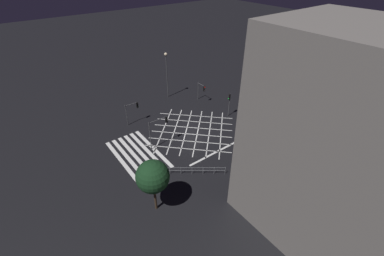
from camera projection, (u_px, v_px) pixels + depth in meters
ground_plane at (192, 131)px, 37.91m from camera, size 200.00×200.00×0.00m
road_markings at (165, 144)px, 35.20m from camera, size 14.48×18.62×0.01m
traffic_light_nw_main at (202, 89)px, 44.25m from camera, size 1.96×0.36×3.26m
traffic_light_median_south at (159, 126)px, 33.29m from camera, size 0.36×2.86×4.29m
traffic_light_ne_cross at (265, 121)px, 35.22m from camera, size 0.36×0.39×3.68m
traffic_light_sw_cross at (133, 108)px, 38.40m from camera, size 0.36×2.16×3.44m
traffic_light_median_north at (229, 100)px, 39.84m from camera, size 0.36×0.39×3.96m
street_lamp_east at (243, 160)px, 23.48m from camera, size 0.45×0.45×9.25m
street_lamp_west at (166, 66)px, 43.73m from camera, size 0.53×0.53×8.14m
street_lamp_far at (306, 121)px, 30.83m from camera, size 0.45×0.45×7.57m
street_tree_near at (314, 112)px, 33.59m from camera, size 3.65×3.65×6.35m
street_tree_far at (153, 177)px, 23.87m from camera, size 3.23×3.23×6.11m
pedestrian_railing at (192, 170)px, 30.09m from camera, size 4.77×6.28×1.05m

